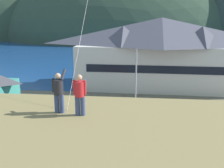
# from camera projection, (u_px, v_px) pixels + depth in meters

# --- Properties ---
(ground_plane) EXTENTS (600.00, 600.00, 0.00)m
(ground_plane) POSITION_uv_depth(u_px,v_px,m) (99.00, 156.00, 20.27)
(ground_plane) COLOR #66604C
(parking_lot_pad) EXTENTS (40.00, 20.00, 0.10)m
(parking_lot_pad) POSITION_uv_depth(u_px,v_px,m) (107.00, 129.00, 25.08)
(parking_lot_pad) COLOR gray
(parking_lot_pad) RESTS_ON ground
(bay_water) EXTENTS (360.00, 84.00, 0.03)m
(bay_water) POSITION_uv_depth(u_px,v_px,m) (130.00, 55.00, 78.12)
(bay_water) COLOR navy
(bay_water) RESTS_ON ground
(far_hill_east_peak) EXTENTS (117.67, 75.52, 76.05)m
(far_hill_east_peak) POSITION_uv_depth(u_px,v_px,m) (119.00, 40.00, 134.03)
(far_hill_east_peak) COLOR #334733
(far_hill_east_peak) RESTS_ON ground
(harbor_lodge) EXTENTS (26.95, 10.70, 10.71)m
(harbor_lodge) POSITION_uv_depth(u_px,v_px,m) (161.00, 51.00, 39.61)
(harbor_lodge) COLOR beige
(harbor_lodge) RESTS_ON ground
(wharf_dock) EXTENTS (3.20, 15.33, 0.70)m
(wharf_dock) POSITION_uv_depth(u_px,v_px,m) (111.00, 68.00, 54.68)
(wharf_dock) COLOR #70604C
(wharf_dock) RESTS_ON ground
(moored_boat_wharfside) EXTENTS (2.56, 6.32, 2.16)m
(moored_boat_wharfside) POSITION_uv_depth(u_px,v_px,m) (92.00, 70.00, 50.71)
(moored_boat_wharfside) COLOR silver
(moored_boat_wharfside) RESTS_ON ground
(moored_boat_outer_mooring) EXTENTS (3.27, 8.60, 2.16)m
(moored_boat_outer_mooring) POSITION_uv_depth(u_px,v_px,m) (128.00, 69.00, 52.21)
(moored_boat_outer_mooring) COLOR #23564C
(moored_boat_outer_mooring) RESTS_ON ground
(moored_boat_inner_slip) EXTENTS (2.45, 5.79, 2.16)m
(moored_boat_inner_slip) POSITION_uv_depth(u_px,v_px,m) (95.00, 67.00, 54.12)
(moored_boat_inner_slip) COLOR silver
(moored_boat_inner_slip) RESTS_ON ground
(parked_car_back_row_left) EXTENTS (4.30, 2.26, 1.82)m
(parked_car_back_row_left) POSITION_uv_depth(u_px,v_px,m) (118.00, 136.00, 21.37)
(parked_car_back_row_left) COLOR #9EA3A8
(parked_car_back_row_left) RESTS_ON parking_lot_pad
(parked_car_front_row_silver) EXTENTS (4.34, 2.33, 1.82)m
(parked_car_front_row_silver) POSITION_uv_depth(u_px,v_px,m) (59.00, 143.00, 20.20)
(parked_car_front_row_silver) COLOR black
(parked_car_front_row_silver) RESTS_ON parking_lot_pad
(parked_car_front_row_end) EXTENTS (4.33, 2.31, 1.82)m
(parked_car_front_row_end) POSITION_uv_depth(u_px,v_px,m) (196.00, 117.00, 25.47)
(parked_car_front_row_end) COLOR #9EA3A8
(parked_car_front_row_end) RESTS_ON parking_lot_pad
(parked_car_mid_row_center) EXTENTS (4.25, 2.15, 1.82)m
(parked_car_mid_row_center) POSITION_uv_depth(u_px,v_px,m) (77.00, 117.00, 25.52)
(parked_car_mid_row_center) COLOR red
(parked_car_mid_row_center) RESTS_ON parking_lot_pad
(parked_car_mid_row_far) EXTENTS (4.23, 2.11, 1.82)m
(parked_car_mid_row_far) POSITION_uv_depth(u_px,v_px,m) (26.00, 110.00, 27.38)
(parked_car_mid_row_far) COLOR navy
(parked_car_mid_row_far) RESTS_ON parking_lot_pad
(parked_car_mid_row_near) EXTENTS (4.31, 2.27, 1.82)m
(parked_car_mid_row_near) POSITION_uv_depth(u_px,v_px,m) (203.00, 141.00, 20.47)
(parked_car_mid_row_near) COLOR #B28923
(parked_car_mid_row_near) RESTS_ON parking_lot_pad
(parking_light_pole) EXTENTS (0.24, 0.78, 7.06)m
(parking_light_pole) POSITION_uv_depth(u_px,v_px,m) (136.00, 76.00, 29.16)
(parking_light_pole) COLOR #ADADB2
(parking_light_pole) RESTS_ON parking_lot_pad
(person_kite_flyer) EXTENTS (0.52, 0.66, 1.86)m
(person_kite_flyer) POSITION_uv_depth(u_px,v_px,m) (59.00, 91.00, 10.90)
(person_kite_flyer) COLOR #384770
(person_kite_flyer) RESTS_ON grassy_hill_foreground
(person_companion) EXTENTS (0.55, 0.40, 1.74)m
(person_companion) POSITION_uv_depth(u_px,v_px,m) (80.00, 94.00, 10.61)
(person_companion) COLOR #384770
(person_companion) RESTS_ON grassy_hill_foreground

